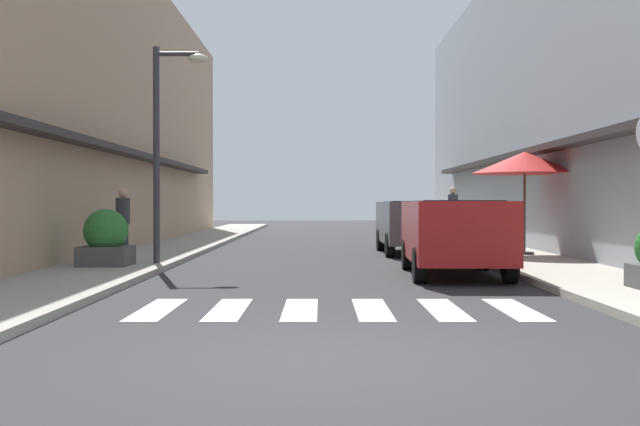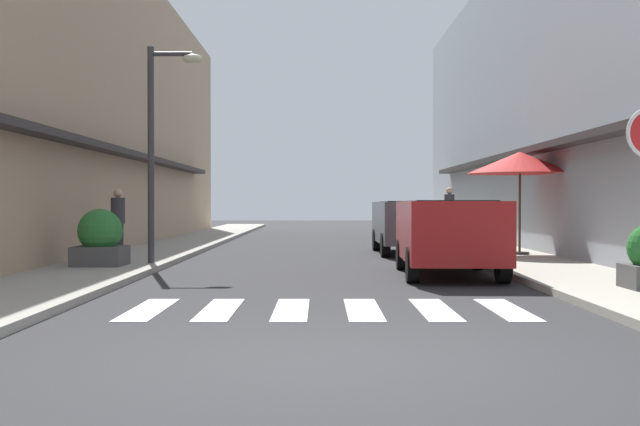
# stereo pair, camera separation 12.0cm
# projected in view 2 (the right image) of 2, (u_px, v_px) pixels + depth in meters

# --- Properties ---
(ground_plane) EXTENTS (82.04, 82.04, 0.00)m
(ground_plane) POSITION_uv_depth(u_px,v_px,m) (326.00, 254.00, 21.91)
(ground_plane) COLOR #2B2B2D
(sidewalk_left) EXTENTS (2.31, 52.21, 0.12)m
(sidewalk_left) POSITION_uv_depth(u_px,v_px,m) (162.00, 251.00, 21.92)
(sidewalk_left) COLOR #9E998E
(sidewalk_left) RESTS_ON ground_plane
(sidewalk_right) EXTENTS (2.31, 52.21, 0.12)m
(sidewalk_right) POSITION_uv_depth(u_px,v_px,m) (490.00, 251.00, 21.90)
(sidewalk_right) COLOR #ADA899
(sidewalk_right) RESTS_ON ground_plane
(building_row_left) EXTENTS (5.50, 35.56, 8.94)m
(building_row_left) POSITION_uv_depth(u_px,v_px,m) (42.00, 98.00, 22.74)
(building_row_left) COLOR tan
(building_row_left) RESTS_ON ground_plane
(building_row_right) EXTENTS (5.50, 35.56, 9.37)m
(building_row_right) POSITION_uv_depth(u_px,v_px,m) (610.00, 90.00, 22.69)
(building_row_right) COLOR #939EA8
(building_row_right) RESTS_ON ground_plane
(crosswalk) EXTENTS (5.20, 2.20, 0.01)m
(crosswalk) POSITION_uv_depth(u_px,v_px,m) (329.00, 310.00, 10.38)
(crosswalk) COLOR silver
(crosswalk) RESTS_ON ground_plane
(parked_car_near) EXTENTS (1.93, 4.29, 1.47)m
(parked_car_near) POSITION_uv_depth(u_px,v_px,m) (450.00, 229.00, 15.17)
(parked_car_near) COLOR maroon
(parked_car_near) RESTS_ON ground_plane
(parked_car_mid) EXTENTS (1.83, 4.35, 1.47)m
(parked_car_mid) POSITION_uv_depth(u_px,v_px,m) (412.00, 221.00, 21.78)
(parked_car_mid) COLOR #4C5156
(parked_car_mid) RESTS_ON ground_plane
(street_lamp) EXTENTS (1.19, 0.28, 4.66)m
(street_lamp) POSITION_uv_depth(u_px,v_px,m) (163.00, 129.00, 16.88)
(street_lamp) COLOR #38383D
(street_lamp) RESTS_ON sidewalk_left
(cafe_umbrella) EXTENTS (2.67, 2.67, 2.59)m
(cafe_umbrella) POSITION_uv_depth(u_px,v_px,m) (522.00, 163.00, 19.75)
(cafe_umbrella) COLOR #262626
(cafe_umbrella) RESTS_ON sidewalk_right
(planter_midblock) EXTENTS (1.01, 1.01, 1.18)m
(planter_midblock) POSITION_uv_depth(u_px,v_px,m) (103.00, 240.00, 16.27)
(planter_midblock) COLOR #4C4C4C
(planter_midblock) RESTS_ON sidewalk_left
(pedestrian_walking_near) EXTENTS (0.34, 0.34, 1.64)m
(pedestrian_walking_near) POSITION_uv_depth(u_px,v_px,m) (120.00, 221.00, 18.97)
(pedestrian_walking_near) COLOR #282B33
(pedestrian_walking_near) RESTS_ON sidewalk_left
(pedestrian_walking_far) EXTENTS (0.34, 0.34, 1.83)m
(pedestrian_walking_far) POSITION_uv_depth(u_px,v_px,m) (452.00, 212.00, 26.74)
(pedestrian_walking_far) COLOR #282B33
(pedestrian_walking_far) RESTS_ON sidewalk_right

